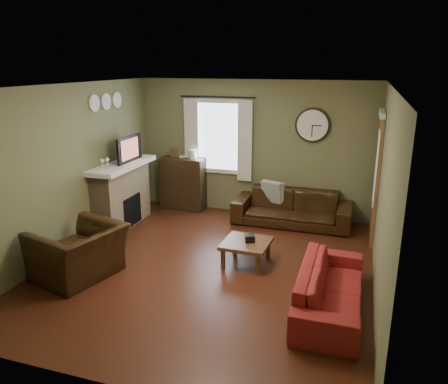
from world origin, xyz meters
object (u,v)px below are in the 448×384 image
(sofa_brown, at_px, (292,208))
(coffee_table, at_px, (246,253))
(sofa_red, at_px, (331,288))
(armchair, at_px, (79,252))
(bookshelf, at_px, (183,184))

(sofa_brown, distance_m, coffee_table, 1.93)
(sofa_brown, xyz_separation_m, sofa_red, (0.93, -2.77, -0.04))
(coffee_table, bearing_deg, sofa_brown, 79.16)
(sofa_brown, bearing_deg, armchair, -129.70)
(sofa_brown, height_order, coffee_table, sofa_brown)
(sofa_brown, bearing_deg, bookshelf, 174.21)
(coffee_table, bearing_deg, bookshelf, 131.96)
(sofa_brown, distance_m, armchair, 3.88)
(sofa_brown, bearing_deg, coffee_table, -100.84)
(sofa_red, bearing_deg, bookshelf, 46.83)
(bookshelf, xyz_separation_m, sofa_red, (3.20, -3.00, -0.26))
(sofa_brown, xyz_separation_m, coffee_table, (-0.36, -1.89, -0.13))
(armchair, height_order, coffee_table, armchair)
(sofa_brown, relative_size, coffee_table, 3.19)
(armchair, relative_size, coffee_table, 1.67)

